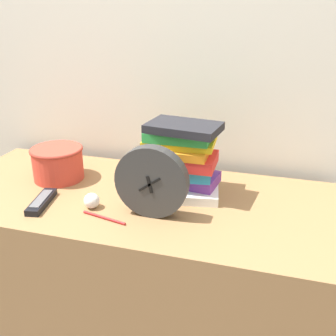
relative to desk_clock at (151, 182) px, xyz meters
name	(u,v)px	position (x,y,z in m)	size (l,w,h in m)	color
wall_back	(165,52)	(-0.10, 0.47, 0.32)	(6.00, 0.04, 2.40)	silver
desk	(137,288)	(-0.10, 0.11, -0.50)	(1.34, 0.59, 0.77)	olive
desk_clock	(151,182)	(0.00, 0.00, 0.00)	(0.22, 0.04, 0.22)	#333333
book_stack	(182,158)	(0.05, 0.18, 0.01)	(0.27, 0.22, 0.25)	white
basket	(58,162)	(-0.41, 0.17, -0.05)	(0.19, 0.19, 0.12)	#C63D2D
tv_remote	(42,202)	(-0.36, -0.03, -0.10)	(0.07, 0.17, 0.02)	black
crumpled_paper_ball	(92,201)	(-0.20, -0.01, -0.09)	(0.05, 0.05, 0.05)	white
pen	(104,218)	(-0.13, -0.06, -0.11)	(0.15, 0.04, 0.01)	#B21E1E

